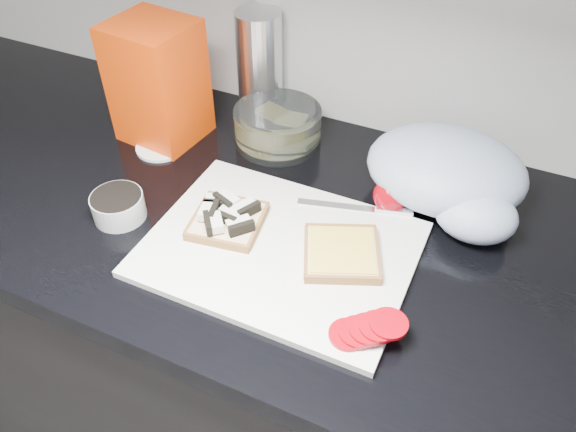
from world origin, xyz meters
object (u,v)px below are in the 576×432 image
object	(u,v)px
bread_bag	(158,82)
cutting_board	(280,249)
glass_bowl	(278,126)
steel_canister	(260,65)

from	to	relation	value
bread_bag	cutting_board	bearing A→B (deg)	-23.76
cutting_board	glass_bowl	bearing A→B (deg)	116.15
bread_bag	steel_canister	size ratio (longest dim) A/B	1.06
glass_bowl	bread_bag	size ratio (longest dim) A/B	0.74
cutting_board	bread_bag	world-z (taller)	bread_bag
steel_canister	bread_bag	bearing A→B (deg)	-132.62
bread_bag	steel_canister	bearing A→B (deg)	53.81
bread_bag	steel_canister	distance (m)	0.20
cutting_board	steel_canister	size ratio (longest dim) A/B	1.89
glass_bowl	steel_canister	size ratio (longest dim) A/B	0.78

